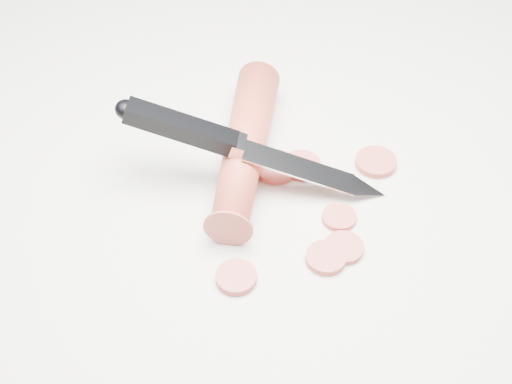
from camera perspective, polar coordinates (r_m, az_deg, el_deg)
ground at (r=0.63m, az=2.47°, el=1.55°), size 2.40×2.40×0.00m
carrot at (r=0.62m, az=-0.87°, el=3.73°), size 0.15×0.17×0.04m
carrot_slice_0 at (r=0.55m, az=-1.59°, el=-6.83°), size 0.03×0.03×0.01m
carrot_slice_1 at (r=0.57m, az=7.02°, el=-4.45°), size 0.03×0.03×0.01m
carrot_slice_2 at (r=0.63m, az=3.65°, el=2.14°), size 0.03×0.03×0.01m
carrot_slice_3 at (r=0.59m, az=6.66°, el=-2.03°), size 0.03×0.03×0.01m
carrot_slice_4 at (r=0.64m, az=9.57°, el=2.38°), size 0.04×0.04×0.01m
carrot_slice_5 at (r=0.63m, az=1.58°, el=2.03°), size 0.04×0.04×0.01m
carrot_slice_6 at (r=0.56m, az=5.61°, el=-5.26°), size 0.03×0.03×0.01m
kitchen_knife at (r=0.59m, az=-0.19°, el=3.55°), size 0.19×0.17×0.08m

